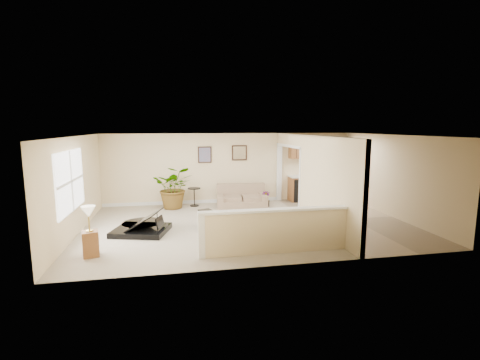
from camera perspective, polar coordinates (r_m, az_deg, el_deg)
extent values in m
plane|color=tan|center=(9.93, 1.38, -7.26)|extent=(9.00, 9.00, 0.00)
cube|color=beige|center=(12.58, -1.47, 1.97)|extent=(9.00, 0.04, 2.50)
cube|color=beige|center=(6.81, 6.73, -3.99)|extent=(9.00, 0.04, 2.50)
cube|color=beige|center=(9.77, -25.36, -0.88)|extent=(0.04, 6.00, 2.50)
cube|color=beige|center=(11.47, 23.95, 0.54)|extent=(0.04, 6.00, 2.50)
cube|color=white|center=(9.54, 1.43, 7.31)|extent=(9.00, 6.00, 0.04)
cube|color=tan|center=(11.01, 17.72, -6.06)|extent=(2.70, 6.00, 0.01)
cube|color=beige|center=(9.10, 14.18, -0.95)|extent=(0.12, 3.60, 2.50)
cube|color=beige|center=(11.75, 8.25, 6.53)|extent=(0.12, 2.35, 0.40)
cube|color=beige|center=(7.70, 6.13, -8.44)|extent=(3.30, 0.12, 0.95)
cube|color=white|center=(7.57, 6.19, -4.89)|extent=(3.40, 0.22, 0.05)
cube|color=white|center=(7.40, -6.35, -8.96)|extent=(0.14, 0.14, 1.00)
cube|color=white|center=(9.26, -26.12, -0.17)|extent=(0.05, 2.15, 1.45)
cube|color=#321E12|center=(12.39, -5.81, 4.15)|extent=(0.48, 0.03, 0.58)
cube|color=#8D5977|center=(12.37, -5.80, 4.14)|extent=(0.40, 0.01, 0.50)
cube|color=#321E12|center=(12.55, -0.10, 4.48)|extent=(0.55, 0.03, 0.55)
cube|color=silver|center=(12.53, -0.09, 4.48)|extent=(0.46, 0.01, 0.46)
cube|color=#935B30|center=(13.35, 12.89, -1.32)|extent=(2.30, 0.60, 0.90)
cube|color=silver|center=(13.27, 12.95, 0.67)|extent=(2.36, 0.65, 0.04)
cube|color=black|center=(13.05, 9.67, -1.55)|extent=(0.60, 0.60, 0.84)
cube|color=#935B30|center=(13.28, 12.90, 5.15)|extent=(2.30, 0.35, 0.75)
cube|color=black|center=(9.33, -16.06, -4.21)|extent=(1.58, 1.45, 0.27)
cylinder|color=black|center=(9.83, -16.59, -3.58)|extent=(1.13, 1.13, 0.27)
cube|color=white|center=(9.30, -11.22, -4.31)|extent=(0.44, 0.93, 0.02)
cube|color=black|center=(9.38, -16.63, -2.63)|extent=(1.28, 1.29, 0.62)
cube|color=black|center=(9.67, -5.24, -6.39)|extent=(0.53, 0.73, 0.44)
cube|color=#9E8164|center=(12.03, 0.28, -3.23)|extent=(1.79, 1.13, 0.48)
cube|color=#9E8164|center=(12.30, -0.05, -0.65)|extent=(1.72, 0.40, 0.50)
cube|color=#9E8164|center=(11.85, -3.28, -1.81)|extent=(0.30, 0.98, 0.18)
cube|color=#9E8164|center=(12.13, 3.76, -1.56)|extent=(0.30, 0.98, 0.18)
cylinder|color=black|center=(12.24, -7.48, -4.17)|extent=(0.32, 0.32, 0.03)
cylinder|color=black|center=(12.18, -7.51, -2.79)|extent=(0.03, 0.03, 0.61)
cylinder|color=black|center=(12.12, -7.54, -1.37)|extent=(0.44, 0.44, 0.03)
cylinder|color=black|center=(12.00, -10.66, -3.88)|extent=(0.41, 0.41, 0.29)
imported|color=#245218|center=(11.88, -10.74, -1.18)|extent=(1.42, 1.27, 1.44)
cylinder|color=black|center=(12.07, 4.18, -3.91)|extent=(0.27, 0.27, 0.19)
imported|color=#245218|center=(12.04, 4.19, -3.13)|extent=(0.38, 0.38, 0.53)
cube|color=#935B30|center=(8.17, -23.33, -9.57)|extent=(0.39, 0.39, 0.55)
cylinder|color=gold|center=(8.09, -23.45, -7.64)|extent=(0.15, 0.15, 0.02)
cylinder|color=gold|center=(8.04, -23.53, -6.38)|extent=(0.03, 0.03, 0.37)
cone|color=beige|center=(7.98, -23.63, -4.78)|extent=(0.29, 0.29, 0.24)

